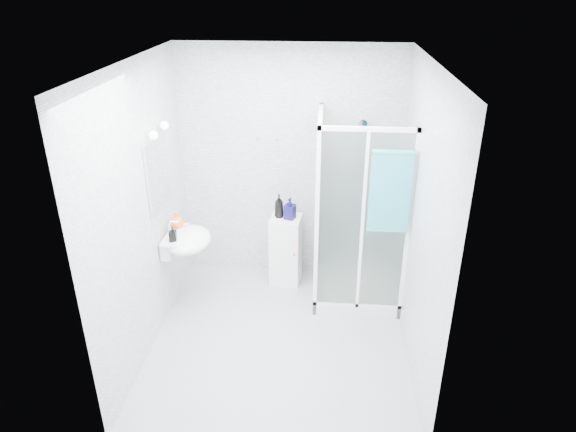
# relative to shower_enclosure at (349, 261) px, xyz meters

# --- Properties ---
(room) EXTENTS (2.40, 2.60, 2.60)m
(room) POSITION_rel_shower_enclosure_xyz_m (-0.67, -0.77, 0.85)
(room) COLOR silver
(room) RESTS_ON ground
(shower_enclosure) EXTENTS (0.90, 0.95, 2.00)m
(shower_enclosure) POSITION_rel_shower_enclosure_xyz_m (0.00, 0.00, 0.00)
(shower_enclosure) COLOR white
(shower_enclosure) RESTS_ON ground
(wall_basin) EXTENTS (0.46, 0.56, 0.35)m
(wall_basin) POSITION_rel_shower_enclosure_xyz_m (-1.66, -0.32, 0.35)
(wall_basin) COLOR white
(wall_basin) RESTS_ON ground
(mirror) EXTENTS (0.02, 0.60, 0.70)m
(mirror) POSITION_rel_shower_enclosure_xyz_m (-1.85, -0.32, 1.05)
(mirror) COLOR white
(mirror) RESTS_ON room
(vanity_lights) EXTENTS (0.10, 0.40, 0.08)m
(vanity_lights) POSITION_rel_shower_enclosure_xyz_m (-1.80, -0.32, 1.47)
(vanity_lights) COLOR silver
(vanity_lights) RESTS_ON room
(wall_hooks) EXTENTS (0.23, 0.06, 0.03)m
(wall_hooks) POSITION_rel_shower_enclosure_xyz_m (-0.92, 0.49, 1.17)
(wall_hooks) COLOR silver
(wall_hooks) RESTS_ON room
(storage_cabinet) EXTENTS (0.36, 0.37, 0.80)m
(storage_cabinet) POSITION_rel_shower_enclosure_xyz_m (-0.70, 0.28, -0.05)
(storage_cabinet) COLOR white
(storage_cabinet) RESTS_ON ground
(hand_towel) EXTENTS (0.37, 0.05, 0.79)m
(hand_towel) POSITION_rel_shower_enclosure_xyz_m (0.30, -0.40, 0.99)
(hand_towel) COLOR teal
(hand_towel) RESTS_ON shower_enclosure
(shampoo_bottle_a) EXTENTS (0.12, 0.12, 0.26)m
(shampoo_bottle_a) POSITION_rel_shower_enclosure_xyz_m (-0.77, 0.29, 0.48)
(shampoo_bottle_a) COLOR black
(shampoo_bottle_a) RESTS_ON storage_cabinet
(shampoo_bottle_b) EXTENTS (0.14, 0.14, 0.24)m
(shampoo_bottle_b) POSITION_rel_shower_enclosure_xyz_m (-0.65, 0.26, 0.47)
(shampoo_bottle_b) COLOR #110C4C
(shampoo_bottle_b) RESTS_ON storage_cabinet
(soap_dispenser_orange) EXTENTS (0.19, 0.19, 0.18)m
(soap_dispenser_orange) POSITION_rel_shower_enclosure_xyz_m (-1.76, -0.19, 0.50)
(soap_dispenser_orange) COLOR orange
(soap_dispenser_orange) RESTS_ON wall_basin
(soap_dispenser_black) EXTENTS (0.08, 0.08, 0.15)m
(soap_dispenser_black) POSITION_rel_shower_enclosure_xyz_m (-1.73, -0.46, 0.49)
(soap_dispenser_black) COLOR black
(soap_dispenser_black) RESTS_ON wall_basin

